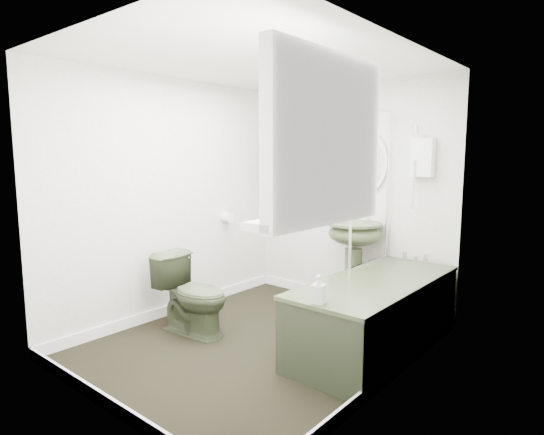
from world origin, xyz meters
The scene contains 22 objects.
floor centered at (0.00, 0.00, -0.01)m, with size 2.30×2.80×0.02m, color black.
ceiling centered at (0.00, 0.00, 2.31)m, with size 2.30×2.80×0.02m, color white.
wall_back centered at (0.00, 1.41, 1.15)m, with size 2.30×0.02×2.30m, color silver.
wall_front centered at (0.00, -1.41, 1.15)m, with size 2.30×0.02×2.30m, color silver.
wall_left centered at (-1.16, 0.00, 1.15)m, with size 0.02×2.80×2.30m, color silver.
wall_right centered at (1.16, 0.00, 1.15)m, with size 0.02×2.80×2.30m, color silver.
skirting centered at (0.00, 0.00, 0.05)m, with size 2.30×2.80×0.10m, color white.
bathtub centered at (0.80, 0.50, 0.29)m, with size 0.72×1.72×0.58m, color #3C462C, non-canonical shape.
bath_screen centered at (0.47, 0.99, 1.28)m, with size 0.04×0.72×1.40m, color silver, non-canonical shape.
shower_box centered at (0.80, 1.34, 1.55)m, with size 0.20×0.10×0.35m, color white.
oval_mirror centered at (0.21, 1.37, 1.50)m, with size 0.46×0.03×0.62m, color beige.
wall_sconce centered at (-0.19, 1.36, 1.40)m, with size 0.04×0.04×0.22m, color black.
toilet_roll_holder centered at (-1.10, 0.70, 0.90)m, with size 0.11×0.11×0.11m, color white.
window_recess centered at (1.09, -0.70, 1.65)m, with size 0.08×1.00×0.90m, color white.
window_sill centered at (1.02, -0.70, 1.23)m, with size 0.18×1.00×0.04m, color white.
window_blinds centered at (1.04, -0.70, 1.65)m, with size 0.01×0.86×0.76m, color white.
toilet centered at (-0.60, -0.22, 0.35)m, with size 0.39×0.69×0.71m, color #3C462C.
pedestal_sink centered at (0.21, 1.17, 0.46)m, with size 0.54×0.46×0.92m, color #3C462C, non-canonical shape.
sill_plant centered at (1.01, -0.40, 1.36)m, with size 0.19×0.17×0.21m, color black.
hanging_plant centered at (-0.70, 1.08, 1.67)m, with size 0.37×0.29×0.66m, color black.
soap_bottle centered at (0.77, -0.29, 0.68)m, with size 0.09×0.09×0.19m, color #322A2B.
hanging_pot centered at (-0.70, 1.08, 1.95)m, with size 0.16×0.16×0.12m, color #392B24.
Camera 1 is at (2.42, -2.75, 1.57)m, focal length 30.00 mm.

